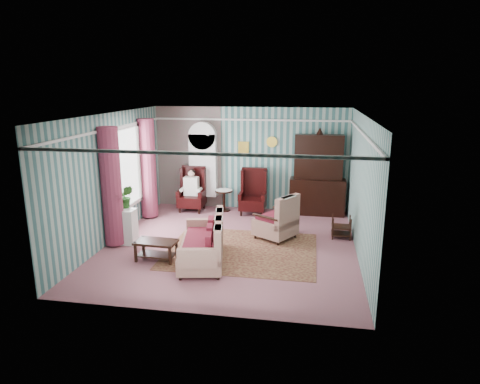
% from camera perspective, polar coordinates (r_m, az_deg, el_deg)
% --- Properties ---
extents(floor, '(6.00, 6.00, 0.00)m').
position_cam_1_polar(floor, '(9.70, -1.24, -7.06)').
color(floor, '#94565C').
rests_on(floor, ground).
extents(room_shell, '(5.53, 6.02, 2.91)m').
position_cam_1_polar(room_shell, '(9.47, -4.79, 4.97)').
color(room_shell, '#376563').
rests_on(room_shell, ground).
extents(bookcase, '(0.80, 0.28, 2.24)m').
position_cam_1_polar(bookcase, '(12.34, -4.92, 2.97)').
color(bookcase, white).
rests_on(bookcase, floor).
extents(dresser_hutch, '(1.50, 0.56, 2.36)m').
position_cam_1_polar(dresser_hutch, '(11.82, 10.36, 2.59)').
color(dresser_hutch, black).
rests_on(dresser_hutch, floor).
extents(wingback_left, '(0.76, 0.80, 1.25)m').
position_cam_1_polar(wingback_left, '(12.15, -6.48, 0.36)').
color(wingback_left, black).
rests_on(wingback_left, floor).
extents(wingback_right, '(0.76, 0.80, 1.25)m').
position_cam_1_polar(wingback_right, '(11.79, 1.72, 0.01)').
color(wingback_right, black).
rests_on(wingback_right, floor).
extents(seated_woman, '(0.44, 0.40, 1.18)m').
position_cam_1_polar(seated_woman, '(12.16, -6.47, 0.20)').
color(seated_woman, silver).
rests_on(seated_woman, floor).
extents(round_side_table, '(0.50, 0.50, 0.60)m').
position_cam_1_polar(round_side_table, '(12.16, -2.16, -1.13)').
color(round_side_table, black).
rests_on(round_side_table, floor).
extents(nest_table, '(0.45, 0.38, 0.54)m').
position_cam_1_polar(nest_table, '(10.32, 13.36, -4.53)').
color(nest_table, black).
rests_on(nest_table, floor).
extents(plant_stand, '(0.55, 0.35, 0.80)m').
position_cam_1_polar(plant_stand, '(10.01, -15.24, -4.45)').
color(plant_stand, silver).
rests_on(plant_stand, floor).
extents(rug, '(3.20, 2.60, 0.01)m').
position_cam_1_polar(rug, '(9.37, 0.23, -7.80)').
color(rug, '#4C1920').
rests_on(rug, floor).
extents(sofa, '(1.27, 2.03, 0.93)m').
position_cam_1_polar(sofa, '(8.70, -5.14, -6.41)').
color(sofa, beige).
rests_on(sofa, floor).
extents(floral_armchair, '(1.16, 1.18, 0.95)m').
position_cam_1_polar(floral_armchair, '(9.98, 4.76, -3.61)').
color(floral_armchair, beige).
rests_on(floral_armchair, floor).
extents(coffee_table, '(0.87, 0.51, 0.42)m').
position_cam_1_polar(coffee_table, '(9.00, -11.09, -7.66)').
color(coffee_table, black).
rests_on(coffee_table, floor).
extents(potted_plant_a, '(0.46, 0.43, 0.41)m').
position_cam_1_polar(potted_plant_a, '(9.74, -16.11, -1.32)').
color(potted_plant_a, '#1B561E').
rests_on(potted_plant_a, plant_stand).
extents(potted_plant_b, '(0.33, 0.28, 0.52)m').
position_cam_1_polar(potted_plant_b, '(9.93, -14.88, -0.60)').
color(potted_plant_b, '#254C17').
rests_on(potted_plant_b, plant_stand).
extents(potted_plant_c, '(0.25, 0.25, 0.36)m').
position_cam_1_polar(potted_plant_c, '(9.96, -15.49, -1.09)').
color(potted_plant_c, '#23571B').
rests_on(potted_plant_c, plant_stand).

